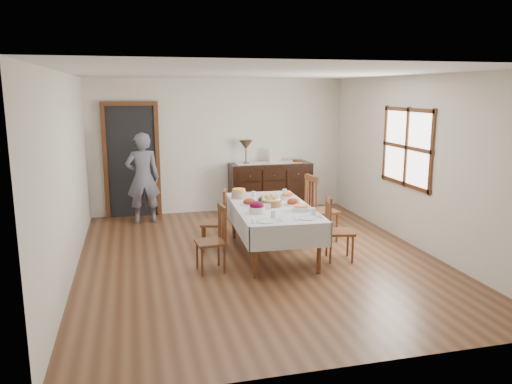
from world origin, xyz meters
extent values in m
plane|color=brown|center=(0.00, 0.00, 0.00)|extent=(6.00, 6.00, 0.00)
cube|color=white|center=(0.00, 0.00, 2.60)|extent=(5.00, 6.00, 0.02)
cube|color=silver|center=(0.00, 3.00, 1.30)|extent=(5.00, 0.02, 2.60)
cube|color=silver|center=(0.00, -3.00, 1.30)|extent=(5.00, 0.02, 2.60)
cube|color=silver|center=(-2.50, 0.00, 1.30)|extent=(0.02, 6.00, 2.60)
cube|color=silver|center=(2.50, 0.00, 1.30)|extent=(0.02, 6.00, 2.60)
cube|color=white|center=(2.49, 0.30, 1.50)|extent=(0.02, 1.30, 1.10)
cube|color=#582F18|center=(2.48, 0.30, 1.50)|extent=(0.03, 1.46, 1.26)
cube|color=black|center=(-1.70, 2.96, 1.05)|extent=(0.90, 0.06, 2.10)
cube|color=#582F18|center=(-1.70, 2.94, 1.05)|extent=(1.04, 0.08, 2.18)
cube|color=#BBBCC0|center=(0.24, 0.11, 0.71)|extent=(1.14, 2.13, 0.04)
cylinder|color=#582F18|center=(-0.23, -0.77, 0.33)|extent=(0.06, 0.06, 0.67)
cylinder|color=#582F18|center=(0.62, -0.81, 0.33)|extent=(0.06, 0.06, 0.67)
cylinder|color=#582F18|center=(-0.14, 1.03, 0.33)|extent=(0.06, 0.06, 0.67)
cylinder|color=#582F18|center=(0.71, 0.99, 0.33)|extent=(0.06, 0.06, 0.67)
cube|color=#BBBCC0|center=(-0.29, 0.14, 0.57)|extent=(0.13, 2.12, 0.32)
cube|color=#BBBCC0|center=(0.77, 0.08, 0.57)|extent=(0.13, 2.12, 0.32)
cube|color=#BBBCC0|center=(0.19, -0.94, 0.57)|extent=(1.08, 0.07, 0.32)
cube|color=#BBBCC0|center=(0.30, 1.16, 0.57)|extent=(1.08, 0.07, 0.32)
cube|color=#582F18|center=(-0.74, -0.37, 0.40)|extent=(0.40, 0.40, 0.04)
cylinder|color=#582F18|center=(-0.90, -0.23, 0.19)|extent=(0.03, 0.03, 0.38)
cylinder|color=#582F18|center=(-0.88, -0.53, 0.19)|extent=(0.03, 0.03, 0.38)
cylinder|color=#582F18|center=(-0.61, -0.20, 0.19)|extent=(0.03, 0.03, 0.38)
cylinder|color=#582F18|center=(-0.58, -0.50, 0.19)|extent=(0.03, 0.03, 0.38)
cylinder|color=#582F18|center=(-0.59, -0.19, 0.64)|extent=(0.04, 0.04, 0.49)
cylinder|color=#582F18|center=(-0.56, -0.51, 0.64)|extent=(0.04, 0.04, 0.49)
cube|color=#582F18|center=(-0.57, -0.35, 0.86)|extent=(0.07, 0.35, 0.07)
cylinder|color=#582F18|center=(-0.58, -0.27, 0.63)|extent=(0.02, 0.02, 0.41)
cylinder|color=#582F18|center=(-0.57, -0.35, 0.63)|extent=(0.02, 0.02, 0.41)
cylinder|color=#582F18|center=(-0.57, -0.43, 0.63)|extent=(0.02, 0.02, 0.41)
cube|color=#582F18|center=(-0.55, 0.54, 0.41)|extent=(0.46, 0.46, 0.04)
cylinder|color=#582F18|center=(-0.66, 0.73, 0.20)|extent=(0.03, 0.03, 0.39)
cylinder|color=#582F18|center=(-0.74, 0.43, 0.20)|extent=(0.03, 0.03, 0.39)
cylinder|color=#582F18|center=(-0.36, 0.65, 0.20)|extent=(0.03, 0.03, 0.39)
cylinder|color=#582F18|center=(-0.43, 0.35, 0.20)|extent=(0.03, 0.03, 0.39)
cylinder|color=#582F18|center=(-0.34, 0.66, 0.67)|extent=(0.04, 0.04, 0.51)
cylinder|color=#582F18|center=(-0.42, 0.34, 0.67)|extent=(0.04, 0.04, 0.51)
cube|color=#582F18|center=(-0.38, 0.50, 0.89)|extent=(0.12, 0.36, 0.07)
cylinder|color=#582F18|center=(-0.36, 0.58, 0.65)|extent=(0.02, 0.02, 0.42)
cylinder|color=#582F18|center=(-0.38, 0.50, 0.65)|extent=(0.02, 0.02, 0.42)
cylinder|color=#582F18|center=(-0.40, 0.42, 0.65)|extent=(0.02, 0.02, 0.42)
cube|color=#582F18|center=(1.11, -0.36, 0.41)|extent=(0.45, 0.45, 0.04)
cylinder|color=#582F18|center=(1.23, -0.55, 0.19)|extent=(0.03, 0.03, 0.39)
cylinder|color=#582F18|center=(1.29, -0.24, 0.19)|extent=(0.03, 0.03, 0.39)
cylinder|color=#582F18|center=(0.92, -0.48, 0.19)|extent=(0.03, 0.03, 0.39)
cylinder|color=#582F18|center=(0.99, -0.18, 0.19)|extent=(0.03, 0.03, 0.39)
cylinder|color=#582F18|center=(0.90, -0.49, 0.66)|extent=(0.04, 0.04, 0.51)
cylinder|color=#582F18|center=(0.97, -0.17, 0.66)|extent=(0.04, 0.04, 0.51)
cube|color=#582F18|center=(0.94, -0.33, 0.88)|extent=(0.11, 0.36, 0.07)
cylinder|color=#582F18|center=(0.92, -0.41, 0.65)|extent=(0.02, 0.02, 0.42)
cylinder|color=#582F18|center=(0.94, -0.33, 0.65)|extent=(0.02, 0.02, 0.42)
cylinder|color=#582F18|center=(0.95, -0.25, 0.65)|extent=(0.02, 0.02, 0.42)
cube|color=#582F18|center=(1.22, 0.61, 0.48)|extent=(0.48, 0.48, 0.04)
cylinder|color=#582F18|center=(1.41, 0.44, 0.23)|extent=(0.04, 0.04, 0.46)
cylinder|color=#582F18|center=(1.38, 0.80, 0.23)|extent=(0.04, 0.04, 0.46)
cylinder|color=#582F18|center=(1.05, 0.41, 0.23)|extent=(0.04, 0.04, 0.46)
cylinder|color=#582F18|center=(1.02, 0.77, 0.23)|extent=(0.04, 0.04, 0.46)
cylinder|color=#582F18|center=(1.03, 0.40, 0.77)|extent=(0.04, 0.04, 0.59)
cylinder|color=#582F18|center=(1.00, 0.78, 0.77)|extent=(0.04, 0.04, 0.59)
cube|color=#582F18|center=(1.02, 0.59, 1.03)|extent=(0.08, 0.43, 0.08)
cylinder|color=#582F18|center=(1.02, 0.49, 0.75)|extent=(0.02, 0.02, 0.49)
cylinder|color=#582F18|center=(1.02, 0.59, 0.75)|extent=(0.02, 0.02, 0.49)
cylinder|color=#582F18|center=(1.01, 0.68, 0.75)|extent=(0.02, 0.02, 0.49)
cube|color=black|center=(0.95, 2.72, 0.48)|extent=(1.61, 0.54, 0.97)
cube|color=black|center=(0.46, 2.44, 0.77)|extent=(0.45, 0.02, 0.19)
sphere|color=brown|center=(0.46, 2.42, 0.77)|extent=(0.03, 0.03, 0.03)
cube|color=black|center=(0.95, 2.44, 0.77)|extent=(0.45, 0.02, 0.19)
sphere|color=brown|center=(0.95, 2.42, 0.77)|extent=(0.03, 0.03, 0.03)
cube|color=black|center=(1.43, 2.44, 0.77)|extent=(0.45, 0.02, 0.19)
sphere|color=brown|center=(1.43, 2.42, 0.77)|extent=(0.03, 0.03, 0.03)
imported|color=slate|center=(-1.52, 2.42, 0.88)|extent=(0.57, 0.38, 1.76)
cylinder|color=brown|center=(0.23, 0.11, 0.78)|extent=(0.29, 0.29, 0.09)
cylinder|color=white|center=(0.23, 0.11, 0.83)|extent=(0.26, 0.26, 0.02)
sphere|color=gold|center=(0.30, 0.11, 0.86)|extent=(0.08, 0.08, 0.08)
sphere|color=gold|center=(0.25, 0.18, 0.86)|extent=(0.08, 0.08, 0.08)
sphere|color=gold|center=(0.17, 0.15, 0.86)|extent=(0.08, 0.08, 0.08)
sphere|color=gold|center=(0.17, 0.07, 0.86)|extent=(0.08, 0.08, 0.08)
sphere|color=gold|center=(0.25, 0.04, 0.86)|extent=(0.08, 0.08, 0.08)
cylinder|color=black|center=(0.25, 0.44, 0.75)|extent=(0.27, 0.27, 0.05)
ellipsoid|color=pink|center=(0.33, 0.44, 0.80)|extent=(0.05, 0.05, 0.06)
ellipsoid|color=#6BACE1|center=(0.31, 0.49, 0.80)|extent=(0.05, 0.05, 0.06)
ellipsoid|color=#8FD36A|center=(0.27, 0.52, 0.80)|extent=(0.05, 0.05, 0.06)
ellipsoid|color=gold|center=(0.22, 0.51, 0.80)|extent=(0.05, 0.05, 0.06)
ellipsoid|color=#AC83C5|center=(0.18, 0.47, 0.80)|extent=(0.05, 0.05, 0.06)
ellipsoid|color=#FEDE69|center=(0.18, 0.42, 0.80)|extent=(0.05, 0.05, 0.06)
ellipsoid|color=pink|center=(0.22, 0.38, 0.80)|extent=(0.05, 0.05, 0.06)
ellipsoid|color=#6BACE1|center=(0.27, 0.37, 0.80)|extent=(0.05, 0.05, 0.06)
ellipsoid|color=#8FD36A|center=(0.31, 0.40, 0.80)|extent=(0.05, 0.05, 0.06)
cylinder|color=silver|center=(-0.05, 0.29, 0.74)|extent=(0.29, 0.29, 0.01)
ellipsoid|color=maroon|center=(-0.05, 0.29, 0.77)|extent=(0.19, 0.16, 0.11)
cylinder|color=silver|center=(0.57, 0.13, 0.74)|extent=(0.27, 0.27, 0.01)
ellipsoid|color=maroon|center=(0.57, 0.13, 0.77)|extent=(0.19, 0.16, 0.11)
cylinder|color=silver|center=(-0.08, -0.25, 0.77)|extent=(0.22, 0.22, 0.09)
ellipsoid|color=#5D0022|center=(-0.08, -0.25, 0.84)|extent=(0.20, 0.17, 0.11)
cylinder|color=silver|center=(0.60, 0.51, 0.76)|extent=(0.22, 0.22, 0.05)
cylinder|color=#F35724|center=(0.60, 0.51, 0.80)|extent=(0.18, 0.18, 0.03)
cylinder|color=tan|center=(-0.11, 0.75, 0.78)|extent=(0.23, 0.23, 0.11)
cylinder|color=gold|center=(-0.11, 0.75, 0.86)|extent=(0.20, 0.20, 0.04)
cylinder|color=silver|center=(0.57, -0.24, 0.75)|extent=(0.27, 0.27, 0.05)
cylinder|color=orange|center=(0.57, -0.24, 0.79)|extent=(0.20, 0.20, 0.02)
cube|color=silver|center=(0.10, -0.05, 0.76)|extent=(0.14, 0.10, 0.07)
cylinder|color=silver|center=(-0.08, -0.70, 0.74)|extent=(0.25, 0.25, 0.01)
cube|color=white|center=(-0.25, -0.70, 0.73)|extent=(0.09, 0.12, 0.01)
cube|color=silver|center=(-0.25, -0.70, 0.74)|extent=(0.02, 0.16, 0.01)
cube|color=silver|center=(0.08, -0.70, 0.73)|extent=(0.02, 0.18, 0.01)
cube|color=silver|center=(0.12, -0.70, 0.73)|extent=(0.02, 0.14, 0.01)
cylinder|color=silver|center=(0.07, -0.55, 0.78)|extent=(0.07, 0.07, 0.10)
cylinder|color=silver|center=(0.48, -0.69, 0.74)|extent=(0.25, 0.25, 0.01)
cube|color=white|center=(0.31, -0.69, 0.73)|extent=(0.09, 0.12, 0.01)
cube|color=silver|center=(0.31, -0.69, 0.74)|extent=(0.02, 0.16, 0.01)
cube|color=silver|center=(0.64, -0.69, 0.73)|extent=(0.02, 0.18, 0.01)
cube|color=silver|center=(0.68, -0.69, 0.73)|extent=(0.02, 0.14, 0.01)
cylinder|color=silver|center=(0.63, -0.54, 0.78)|extent=(0.07, 0.07, 0.10)
cylinder|color=silver|center=(0.13, 0.77, 0.78)|extent=(0.06, 0.06, 0.09)
cylinder|color=silver|center=(0.65, 0.80, 0.78)|extent=(0.07, 0.07, 0.10)
cube|color=white|center=(0.92, 2.75, 0.97)|extent=(1.30, 0.35, 0.01)
cylinder|color=brown|center=(0.46, 2.75, 0.98)|extent=(0.12, 0.12, 0.03)
cylinder|color=brown|center=(0.46, 2.75, 1.12)|extent=(0.02, 0.02, 0.25)
cone|color=#433523|center=(0.46, 2.75, 1.34)|extent=(0.26, 0.26, 0.18)
cube|color=beige|center=(1.03, 2.69, 1.11)|extent=(0.22, 0.08, 0.28)
cylinder|color=#582F18|center=(1.51, 2.70, 1.00)|extent=(0.20, 0.20, 0.06)
camera|label=1|loc=(-1.70, -6.65, 2.37)|focal=35.00mm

